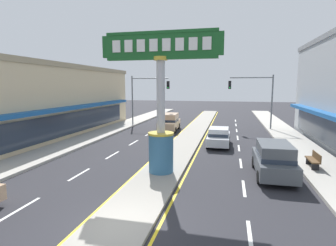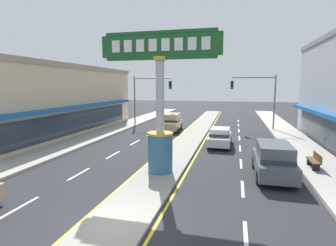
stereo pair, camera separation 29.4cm
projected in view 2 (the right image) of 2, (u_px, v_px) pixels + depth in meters
ground_plane at (115, 226)px, 9.58m from camera, size 160.00×160.00×0.00m
median_strip at (193, 135)px, 26.86m from camera, size 2.42×52.00×0.14m
sidewalk_left at (99, 134)px, 27.19m from camera, size 2.99×60.00×0.18m
sidewalk_right at (298, 144)px, 22.68m from camera, size 2.99×60.00×0.18m
lane_markings at (191, 138)px, 25.57m from camera, size 9.16×52.00×0.01m
district_sign at (160, 111)px, 14.78m from camera, size 6.66×1.45×7.75m
storefront_left at (35, 100)px, 27.02m from camera, size 10.51×26.01×7.08m
traffic_light_left_side at (148, 92)px, 32.81m from camera, size 4.86×0.46×6.20m
traffic_light_right_side at (258, 93)px, 29.68m from camera, size 4.86×0.46×6.20m
suv_near_right_lane at (171, 122)px, 29.91m from camera, size 2.15×4.69×1.90m
sedan_far_right_lane at (220, 137)px, 22.28m from camera, size 1.86×4.31×1.53m
suv_near_left_lane at (274, 160)px, 14.66m from camera, size 2.01×4.62×1.90m
street_bench at (315, 160)px, 15.76m from camera, size 0.48×1.60×0.88m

